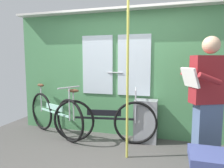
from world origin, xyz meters
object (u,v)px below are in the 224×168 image
object	(u,v)px
bicycle_near_door	(54,114)
trash_bin_by_wall	(146,121)
handrail_pole	(128,80)
bicycle_leaning_behind	(104,120)
passenger_reading_newspaper	(208,98)

from	to	relation	value
bicycle_near_door	trash_bin_by_wall	size ratio (longest dim) A/B	2.12
bicycle_near_door	handrail_pole	bearing A→B (deg)	7.79
bicycle_near_door	bicycle_leaning_behind	bearing A→B (deg)	21.92
trash_bin_by_wall	handrail_pole	size ratio (longest dim) A/B	0.32
bicycle_near_door	passenger_reading_newspaper	distance (m)	2.66
bicycle_near_door	passenger_reading_newspaper	xyz separation A→B (m)	(2.58, -0.38, 0.51)
bicycle_near_door	bicycle_leaning_behind	world-z (taller)	bicycle_near_door
bicycle_leaning_behind	handrail_pole	world-z (taller)	handrail_pole
bicycle_near_door	bicycle_leaning_behind	distance (m)	1.01
passenger_reading_newspaper	bicycle_leaning_behind	bearing A→B (deg)	-35.81
bicycle_leaning_behind	trash_bin_by_wall	world-z (taller)	bicycle_leaning_behind
bicycle_near_door	bicycle_leaning_behind	size ratio (longest dim) A/B	0.87
bicycle_leaning_behind	passenger_reading_newspaper	xyz separation A→B (m)	(1.58, -0.30, 0.52)
trash_bin_by_wall	bicycle_leaning_behind	bearing A→B (deg)	-159.06
passenger_reading_newspaper	handrail_pole	xyz separation A→B (m)	(-1.07, -0.13, 0.23)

